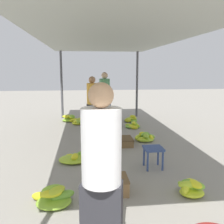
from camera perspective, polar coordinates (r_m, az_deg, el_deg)
canopy_post_back_left at (r=9.24m, az=-11.44°, el=6.05°), size 0.08×0.08×2.42m
canopy_post_back_right at (r=9.43m, az=5.74°, el=6.27°), size 0.08×0.08×2.42m
canopy_tarp at (r=5.47m, az=-0.00°, el=16.68°), size 3.18×7.99×0.04m
vendor_foreground at (r=2.29m, az=-2.40°, el=-13.76°), size 0.43×0.43×1.68m
stool at (r=4.63m, az=9.41°, el=-8.85°), size 0.34×0.34×0.39m
banana_pile_left_0 at (r=5.03m, az=-8.54°, el=-10.34°), size 0.60×0.52×0.19m
banana_pile_left_1 at (r=8.68m, az=-9.51°, el=-1.45°), size 0.60×0.50×0.25m
banana_pile_left_2 at (r=3.60m, az=-13.15°, el=-18.37°), size 0.62×0.48×0.27m
banana_pile_left_3 at (r=8.20m, az=-7.76°, el=-2.24°), size 0.42×0.51×0.20m
banana_pile_right_0 at (r=3.88m, az=17.48°, el=-16.17°), size 0.38×0.43×0.24m
banana_pile_right_1 at (r=8.53m, az=4.28°, el=-1.75°), size 0.50×0.46×0.24m
banana_pile_right_2 at (r=6.37m, az=7.57°, el=-5.77°), size 0.59×0.46×0.22m
banana_pile_right_3 at (r=7.68m, az=4.88°, el=-3.09°), size 0.48×0.50×0.21m
crate_near at (r=3.80m, az=0.34°, el=-16.27°), size 0.42×0.42×0.23m
crate_mid at (r=5.95m, az=2.18°, el=-6.76°), size 0.52×0.52×0.18m
shopper_walking_mid at (r=7.65m, az=-4.51°, el=2.48°), size 0.36×0.35×1.57m
shopper_walking_far at (r=8.57m, az=-1.68°, el=3.70°), size 0.46×0.46×1.68m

